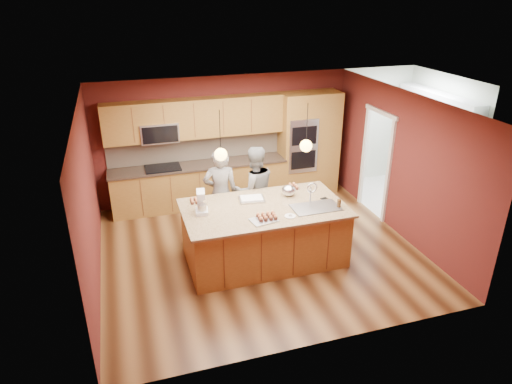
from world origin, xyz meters
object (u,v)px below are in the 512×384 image
object	(u,v)px
person_left	(221,194)
mixing_bowl	(289,190)
person_right	(254,190)
stand_mixer	(201,203)
island	(265,233)

from	to	relation	value
person_left	mixing_bowl	size ratio (longest dim) A/B	7.18
person_left	person_right	distance (m)	0.65
person_left	person_right	xyz separation A→B (m)	(0.65, 0.00, -0.01)
person_left	stand_mixer	world-z (taller)	person_left
mixing_bowl	person_right	bearing A→B (deg)	121.09
person_left	mixing_bowl	world-z (taller)	person_left
island	mixing_bowl	size ratio (longest dim) A/B	11.18
island	mixing_bowl	world-z (taller)	island
island	person_left	world-z (taller)	person_left
person_right	mixing_bowl	bearing A→B (deg)	118.37
island	mixing_bowl	xyz separation A→B (m)	(0.54, 0.32, 0.59)
person_right	stand_mixer	distance (m)	1.50
stand_mixer	mixing_bowl	world-z (taller)	stand_mixer
island	stand_mixer	world-z (taller)	island
person_right	stand_mixer	size ratio (longest dim) A/B	4.56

